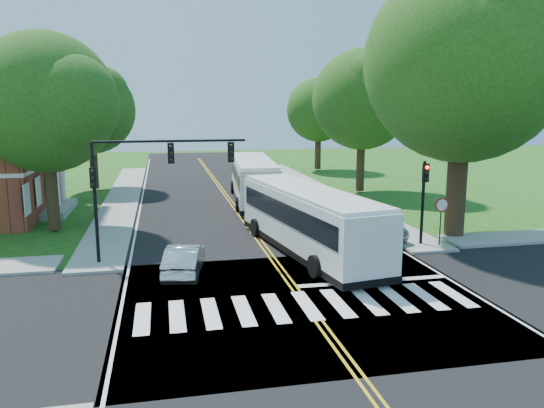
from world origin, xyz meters
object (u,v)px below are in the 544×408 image
object	(u,v)px
bus_follow	(253,179)
signal_nw	(146,171)
signal_ne	(424,191)
bus_lead	(308,219)
suv	(367,228)
dark_sedan	(295,192)
hatchback	(184,260)

from	to	relation	value
bus_follow	signal_nw	bearing A→B (deg)	68.30
signal_ne	bus_lead	xyz separation A→B (m)	(-6.22, 0.12, -1.23)
suv	dark_sedan	size ratio (longest dim) A/B	1.01
signal_ne	suv	size ratio (longest dim) A/B	0.93
bus_follow	dark_sedan	world-z (taller)	bus_follow
signal_nw	bus_lead	distance (m)	8.27
bus_lead	suv	size ratio (longest dim) A/B	2.71
bus_lead	signal_ne	bearing A→B (deg)	169.88
hatchback	suv	xyz separation A→B (m)	(10.20, 4.19, -0.02)
suv	hatchback	bearing A→B (deg)	3.01
bus_lead	hatchback	xyz separation A→B (m)	(-6.29, -2.39, -1.04)
signal_nw	bus_lead	xyz separation A→B (m)	(7.83, 0.13, -2.64)
suv	bus_follow	bearing A→B (deg)	-91.88
signal_ne	bus_follow	distance (m)	16.43
suv	signal_nw	bearing A→B (deg)	-9.99
hatchback	dark_sedan	world-z (taller)	dark_sedan
signal_nw	hatchback	distance (m)	4.59
hatchback	dark_sedan	bearing A→B (deg)	-108.99
suv	dark_sedan	xyz separation A→B (m)	(-0.91, 12.57, 0.02)
signal_ne	bus_follow	world-z (taller)	signal_ne
signal_nw	dark_sedan	xyz separation A→B (m)	(10.83, 14.51, -3.68)
hatchback	suv	world-z (taller)	hatchback
bus_lead	dark_sedan	size ratio (longest dim) A/B	2.73
signal_nw	suv	xyz separation A→B (m)	(11.74, 1.93, -3.71)
signal_nw	bus_follow	distance (m)	17.09
dark_sedan	hatchback	bearing A→B (deg)	71.32
signal_nw	dark_sedan	distance (m)	18.47
hatchback	bus_follow	bearing A→B (deg)	-99.29
bus_lead	hatchback	world-z (taller)	bus_lead
bus_follow	dark_sedan	distance (m)	3.44
signal_ne	hatchback	bearing A→B (deg)	-169.70
bus_lead	dark_sedan	bearing A→B (deg)	-110.78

